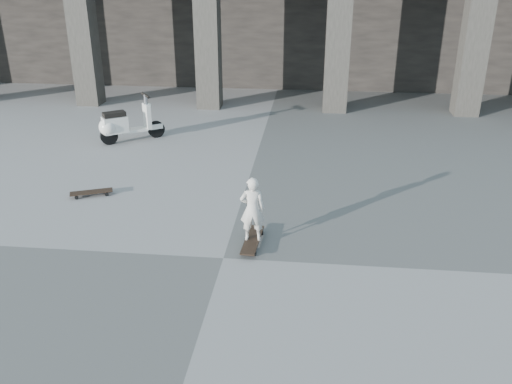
# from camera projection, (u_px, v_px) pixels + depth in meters

# --- Properties ---
(ground) EXTENTS (90.00, 90.00, 0.00)m
(ground) POSITION_uv_depth(u_px,v_px,m) (223.00, 258.00, 7.80)
(ground) COLOR #50504D
(ground) RESTS_ON ground
(longboard) EXTENTS (0.27, 0.94, 0.09)m
(longboard) POSITION_uv_depth(u_px,v_px,m) (252.00, 240.00, 8.14)
(longboard) COLOR black
(longboard) RESTS_ON ground
(skateboard_spare) EXTENTS (0.77, 0.46, 0.09)m
(skateboard_spare) POSITION_uv_depth(u_px,v_px,m) (91.00, 192.00, 9.82)
(skateboard_spare) COLOR black
(skateboard_spare) RESTS_ON ground
(child) EXTENTS (0.39, 0.28, 1.00)m
(child) POSITION_uv_depth(u_px,v_px,m) (252.00, 209.00, 7.94)
(child) COLOR beige
(child) RESTS_ON longboard
(scooter) EXTENTS (1.34, 1.01, 1.08)m
(scooter) POSITION_uv_depth(u_px,v_px,m) (121.00, 125.00, 12.53)
(scooter) COLOR black
(scooter) RESTS_ON ground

